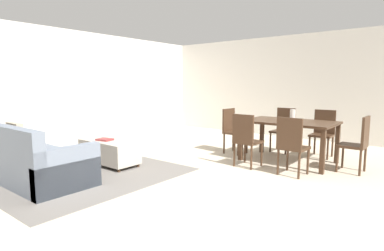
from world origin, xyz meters
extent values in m
plane|color=beige|center=(0.00, 0.00, 0.00)|extent=(10.80, 10.80, 0.00)
cube|color=silver|center=(0.00, 5.00, 1.35)|extent=(9.00, 0.12, 2.70)
cube|color=silver|center=(-4.50, 0.50, 1.35)|extent=(0.12, 11.00, 2.70)
cube|color=slate|center=(-2.08, -0.52, 0.00)|extent=(3.00, 2.80, 0.01)
cube|color=slate|center=(-2.14, -1.14, 0.21)|extent=(2.01, 0.92, 0.42)
cube|color=slate|center=(-2.14, -1.51, 0.64)|extent=(2.01, 0.16, 0.44)
cube|color=slate|center=(-3.08, -1.14, 0.31)|extent=(0.14, 0.92, 0.62)
cube|color=slate|center=(-1.21, -1.14, 0.31)|extent=(0.14, 0.92, 0.62)
cube|color=tan|center=(-2.53, -1.23, 0.63)|extent=(0.42, 0.11, 0.42)
cube|color=beige|center=(-1.76, -1.27, 0.58)|extent=(0.32, 0.09, 0.33)
cube|color=#B7AD9E|center=(-2.01, 0.10, 0.25)|extent=(1.14, 0.51, 0.38)
cylinder|color=#422B1C|center=(-2.53, 0.31, 0.03)|extent=(0.05, 0.05, 0.06)
cylinder|color=#422B1C|center=(-1.49, 0.31, 0.03)|extent=(0.05, 0.05, 0.06)
cylinder|color=#422B1C|center=(-2.53, -0.10, 0.03)|extent=(0.05, 0.05, 0.06)
cylinder|color=#422B1C|center=(-1.49, -0.10, 0.03)|extent=(0.05, 0.05, 0.06)
cylinder|color=olive|center=(-3.62, -1.02, 0.27)|extent=(0.04, 0.04, 0.54)
cylinder|color=olive|center=(-3.28, -1.02, 0.27)|extent=(0.04, 0.04, 0.54)
cube|color=#422B1C|center=(0.37, 2.30, 0.74)|extent=(1.60, 1.00, 0.04)
cube|color=#422B1C|center=(-0.37, 2.74, 0.36)|extent=(0.07, 0.07, 0.72)
cube|color=#422B1C|center=(1.11, 2.74, 0.36)|extent=(0.07, 0.07, 0.72)
cube|color=#422B1C|center=(-0.37, 1.86, 0.36)|extent=(0.07, 0.07, 0.72)
cube|color=#422B1C|center=(1.11, 1.86, 0.36)|extent=(0.07, 0.07, 0.72)
cube|color=#422B1C|center=(-0.04, 1.56, 0.43)|extent=(0.42, 0.42, 0.04)
cube|color=#422B1C|center=(-0.05, 1.38, 0.69)|extent=(0.40, 0.06, 0.47)
cylinder|color=#422B1C|center=(-0.20, 1.74, 0.21)|extent=(0.04, 0.04, 0.41)
cylinder|color=#422B1C|center=(0.14, 1.72, 0.21)|extent=(0.04, 0.04, 0.41)
cylinder|color=#422B1C|center=(-0.22, 1.40, 0.21)|extent=(0.04, 0.04, 0.41)
cylinder|color=#422B1C|center=(0.12, 1.38, 0.21)|extent=(0.04, 0.04, 0.41)
cube|color=#422B1C|center=(0.76, 1.54, 0.43)|extent=(0.42, 0.42, 0.04)
cube|color=#422B1C|center=(0.75, 1.36, 0.69)|extent=(0.40, 0.06, 0.47)
cylinder|color=#422B1C|center=(0.60, 1.72, 0.21)|extent=(0.04, 0.04, 0.41)
cylinder|color=#422B1C|center=(0.94, 1.70, 0.21)|extent=(0.04, 0.04, 0.41)
cylinder|color=#422B1C|center=(0.58, 1.38, 0.21)|extent=(0.04, 0.04, 0.41)
cylinder|color=#422B1C|center=(0.92, 1.36, 0.21)|extent=(0.04, 0.04, 0.41)
cube|color=#422B1C|center=(-0.06, 3.04, 0.43)|extent=(0.41, 0.41, 0.04)
cube|color=#422B1C|center=(-0.05, 3.22, 0.69)|extent=(0.40, 0.05, 0.47)
cylinder|color=#422B1C|center=(0.11, 2.86, 0.21)|extent=(0.04, 0.04, 0.41)
cylinder|color=#422B1C|center=(-0.23, 2.87, 0.21)|extent=(0.04, 0.04, 0.41)
cylinder|color=#422B1C|center=(0.12, 3.20, 0.21)|extent=(0.04, 0.04, 0.41)
cylinder|color=#422B1C|center=(-0.22, 3.21, 0.21)|extent=(0.04, 0.04, 0.41)
cube|color=#422B1C|center=(0.74, 3.06, 0.43)|extent=(0.41, 0.41, 0.04)
cube|color=#422B1C|center=(0.74, 3.24, 0.69)|extent=(0.40, 0.05, 0.47)
cylinder|color=#422B1C|center=(0.91, 2.89, 0.21)|extent=(0.04, 0.04, 0.41)
cylinder|color=#422B1C|center=(0.57, 2.89, 0.21)|extent=(0.04, 0.04, 0.41)
cylinder|color=#422B1C|center=(0.91, 3.23, 0.21)|extent=(0.04, 0.04, 0.41)
cylinder|color=#422B1C|center=(0.57, 3.23, 0.21)|extent=(0.04, 0.04, 0.41)
cube|color=#422B1C|center=(1.44, 2.29, 0.43)|extent=(0.41, 0.41, 0.04)
cube|color=#422B1C|center=(1.62, 2.29, 0.69)|extent=(0.05, 0.40, 0.47)
cylinder|color=#422B1C|center=(1.27, 2.13, 0.21)|extent=(0.04, 0.04, 0.41)
cylinder|color=#422B1C|center=(1.27, 2.47, 0.21)|extent=(0.04, 0.04, 0.41)
cylinder|color=#422B1C|center=(1.61, 2.12, 0.21)|extent=(0.04, 0.04, 0.41)
cylinder|color=#422B1C|center=(1.61, 2.46, 0.21)|extent=(0.04, 0.04, 0.41)
cube|color=#422B1C|center=(-0.74, 2.31, 0.43)|extent=(0.41, 0.41, 0.04)
cube|color=#422B1C|center=(-0.92, 2.32, 0.69)|extent=(0.05, 0.40, 0.47)
cylinder|color=#422B1C|center=(-0.57, 2.47, 0.21)|extent=(0.04, 0.04, 0.41)
cylinder|color=#422B1C|center=(-0.58, 2.13, 0.21)|extent=(0.04, 0.04, 0.41)
cylinder|color=#422B1C|center=(-0.91, 2.49, 0.21)|extent=(0.04, 0.04, 0.41)
cylinder|color=#422B1C|center=(-0.92, 2.15, 0.21)|extent=(0.04, 0.04, 0.41)
cylinder|color=silver|center=(0.44, 2.29, 0.87)|extent=(0.10, 0.10, 0.21)
cube|color=maroon|center=(-2.07, 0.06, 0.45)|extent=(0.29, 0.24, 0.03)
camera|label=1|loc=(2.53, -3.21, 1.42)|focal=29.28mm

